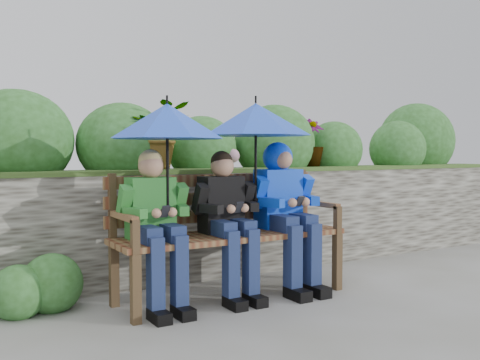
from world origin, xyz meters
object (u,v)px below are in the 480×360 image
umbrella_right (256,119)px  umbrella_left (167,121)px  park_bench (227,225)px  boy_middle (227,215)px  boy_right (285,202)px  boy_left (156,219)px

umbrella_right → umbrella_left: bearing=-179.7°
park_bench → boy_middle: boy_middle is taller
park_bench → boy_right: bearing=-9.7°
boy_middle → boy_right: (0.57, 0.01, 0.08)m
boy_right → umbrella_right: umbrella_right is taller
umbrella_right → boy_right: bearing=-0.9°
boy_middle → umbrella_left: size_ratio=1.37×
umbrella_left → umbrella_right: size_ratio=0.95×
boy_right → umbrella_left: 1.27m
boy_right → boy_left: bearing=-179.6°
boy_right → umbrella_left: (-1.08, -0.00, 0.66)m
park_bench → umbrella_left: bearing=-170.9°
boy_left → umbrella_left: (0.10, 0.01, 0.73)m
park_bench → umbrella_right: bearing=-20.4°
boy_left → boy_right: bearing=0.4°
boy_right → umbrella_right: bearing=179.1°
umbrella_left → umbrella_right: 0.79m
boy_middle → park_bench: bearing=64.1°
park_bench → umbrella_left: (-0.56, -0.09, 0.84)m
boy_left → umbrella_right: 1.18m
park_bench → boy_middle: (-0.05, -0.10, 0.10)m
umbrella_left → boy_left: bearing=-176.0°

